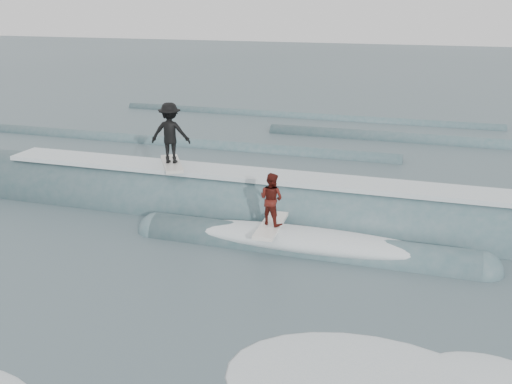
% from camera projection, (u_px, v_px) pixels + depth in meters
% --- Properties ---
extents(ground, '(160.00, 160.00, 0.00)m').
position_uv_depth(ground, '(181.00, 317.00, 12.30)').
color(ground, '#395154').
rests_on(ground, ground).
extents(breaking_wave, '(24.20, 4.08, 2.61)m').
position_uv_depth(breaking_wave, '(269.00, 217.00, 17.82)').
color(breaking_wave, '#3C5F66').
rests_on(breaking_wave, ground).
extents(surfer_black, '(1.51, 2.00, 2.05)m').
position_uv_depth(surfer_black, '(170.00, 135.00, 18.22)').
color(surfer_black, silver).
rests_on(surfer_black, ground).
extents(surfer_red, '(0.85, 2.02, 1.56)m').
position_uv_depth(surfer_red, '(271.00, 203.00, 15.47)').
color(surfer_red, white).
rests_on(surfer_red, ground).
extents(far_swells, '(37.15, 8.65, 0.80)m').
position_uv_depth(far_swells, '(338.00, 138.00, 28.13)').
color(far_swells, '#3C5F66').
rests_on(far_swells, ground).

